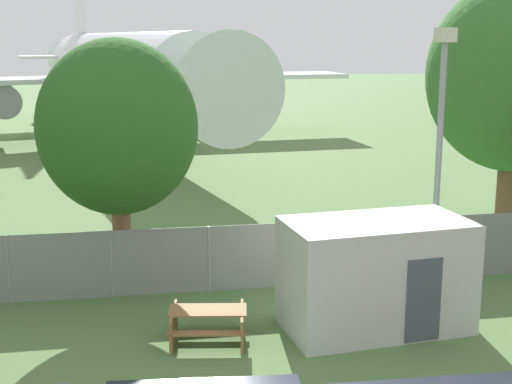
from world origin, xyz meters
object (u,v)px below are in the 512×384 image
Objects in this scene: portable_cabin at (376,275)px; tree_near_hangar at (118,128)px; airplane at (119,70)px; picnic_bench_near_cabin at (208,322)px.

tree_near_hangar reaches higher than portable_cabin.
airplane is 28.30m from tree_near_hangar.
airplane is 6.11× the size of tree_near_hangar.
portable_cabin is 2.30× the size of picnic_bench_near_cabin.
portable_cabin is at bearing -31.43° from tree_near_hangar.
tree_near_hangar is at bearing 116.89° from picnic_bench_near_cabin.
picnic_bench_near_cabin is 5.67m from tree_near_hangar.
airplane is at bearing 90.72° from tree_near_hangar.
airplane reaches higher than picnic_bench_near_cabin.
airplane is at bearing 94.49° from portable_cabin.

